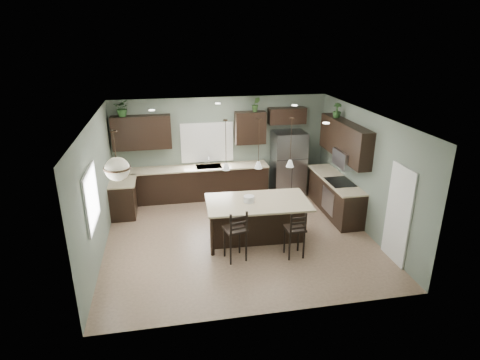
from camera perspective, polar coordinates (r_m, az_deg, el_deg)
name	(u,v)px	position (r m, az deg, el deg)	size (l,w,h in m)	color
ground	(239,236)	(9.41, -0.15, -8.03)	(6.00, 6.00, 0.00)	#9E8466
pantry_door	(398,215)	(8.69, 21.59, -4.64)	(0.04, 0.82, 2.04)	white
window_back	(207,142)	(11.31, -4.70, 5.36)	(1.35, 0.02, 1.00)	white
window_left	(91,198)	(8.04, -20.48, -2.39)	(0.02, 1.10, 1.00)	white
left_return_cabs	(123,199)	(10.70, -16.26, -2.58)	(0.60, 0.90, 0.90)	black
left_return_countertop	(122,182)	(10.53, -16.40, -0.22)	(0.66, 0.96, 0.04)	#BAAE8C
back_lower_cabs	(193,184)	(11.35, -6.64, -0.51)	(4.20, 0.60, 0.90)	black
back_countertop	(193,168)	(11.17, -6.73, 1.70)	(4.20, 0.66, 0.04)	#BAAE8C
sink_inset	(209,167)	(11.20, -4.44, 1.92)	(0.70, 0.45, 0.01)	gray
faucet	(209,162)	(11.12, -4.44, 2.58)	(0.02, 0.02, 0.28)	silver
back_upper_left	(142,132)	(11.03, -13.81, 6.58)	(1.55, 0.34, 0.90)	black
back_upper_right	(250,128)	(11.24, 1.46, 7.44)	(0.85, 0.34, 0.90)	black
fridge_header	(287,116)	(11.44, 6.69, 9.07)	(1.05, 0.34, 0.45)	black
right_lower_cabs	(335,196)	(10.73, 13.30, -2.22)	(0.60, 2.35, 0.90)	black
right_countertop	(335,179)	(10.55, 13.41, 0.13)	(0.66, 2.35, 0.04)	#BAAE8C
cooktop	(340,182)	(10.31, 14.02, -0.27)	(0.58, 0.75, 0.02)	black
wall_oven_front	(328,201)	(10.38, 12.35, -2.93)	(0.01, 0.72, 0.60)	gray
right_upper_cabs	(345,140)	(10.31, 14.65, 5.55)	(0.34, 2.35, 0.90)	black
microwave	(346,159)	(10.16, 14.83, 2.96)	(0.40, 0.75, 0.40)	gray
refrigerator	(288,163)	(11.54, 6.88, 2.36)	(0.90, 0.74, 1.85)	gray
kitchen_island	(257,220)	(9.14, 2.49, -5.71)	(2.29, 1.30, 0.92)	black
serving_dish	(249,199)	(8.88, 1.28, -2.72)	(0.24, 0.24, 0.14)	silver
bar_stool_left	(235,235)	(8.29, -0.70, -7.76)	(0.42, 0.42, 1.14)	black
bar_stool_right	(295,233)	(8.50, 7.76, -7.53)	(0.39, 0.39, 1.06)	black
pendant_left	(226,145)	(8.40, -2.03, 4.97)	(0.17, 0.17, 1.10)	white
pendant_center	(259,144)	(8.50, 2.68, 5.16)	(0.17, 0.17, 1.10)	white
pendant_right	(291,143)	(8.66, 7.25, 5.30)	(0.17, 0.17, 1.10)	silver
chandelier	(116,156)	(7.81, -17.25, 3.29)	(0.50, 0.50, 0.98)	#F5EBC8
plant_back_left	(122,108)	(10.89, -16.38, 9.81)	(0.40, 0.35, 0.45)	#264F22
plant_back_right	(256,104)	(11.12, 2.27, 10.71)	(0.22, 0.18, 0.40)	#355B27
plant_right_wall	(337,110)	(10.62, 13.64, 9.61)	(0.21, 0.21, 0.38)	#274E22
room_shell	(239,167)	(8.73, -0.16, 1.81)	(6.00, 6.00, 6.00)	slate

